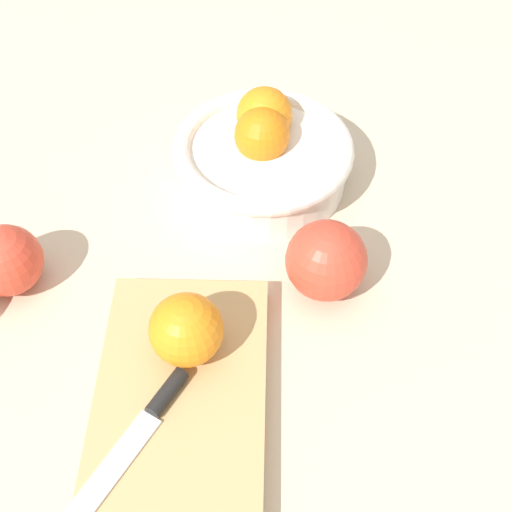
{
  "coord_description": "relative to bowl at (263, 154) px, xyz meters",
  "views": [
    {
      "loc": [
        0.4,
        0.17,
        0.55
      ],
      "look_at": [
        -0.01,
        0.12,
        0.04
      ],
      "focal_mm": 47.85,
      "sensor_mm": 36.0,
      "label": 1
    }
  ],
  "objects": [
    {
      "name": "ground_plane",
      "position": [
        0.16,
        -0.11,
        -0.04
      ],
      "size": [
        2.4,
        2.4,
        0.0
      ],
      "primitive_type": "plane",
      "color": "beige"
    },
    {
      "name": "bowl",
      "position": [
        0.0,
        0.0,
        0.0
      ],
      "size": [
        0.2,
        0.2,
        0.1
      ],
      "color": "white",
      "rests_on": "ground_plane"
    },
    {
      "name": "cutting_board",
      "position": [
        0.29,
        -0.04,
        -0.03
      ],
      "size": [
        0.25,
        0.17,
        0.02
      ],
      "primitive_type": "cube",
      "rotation": [
        0.0,
        0.0,
        0.1
      ],
      "color": "tan",
      "rests_on": "ground_plane"
    },
    {
      "name": "orange_on_board",
      "position": [
        0.25,
        -0.04,
        0.02
      ],
      "size": [
        0.07,
        0.07,
        0.07
      ],
      "primitive_type": "sphere",
      "color": "orange",
      "rests_on": "cutting_board"
    },
    {
      "name": "knife",
      "position": [
        0.33,
        -0.06,
        -0.01
      ],
      "size": [
        0.15,
        0.08,
        0.01
      ],
      "color": "silver",
      "rests_on": "cutting_board"
    },
    {
      "name": "apple_front_center",
      "position": [
        0.18,
        -0.23,
        -0.0
      ],
      "size": [
        0.07,
        0.07,
        0.07
      ],
      "primitive_type": "sphere",
      "color": "#D6422D",
      "rests_on": "ground_plane"
    },
    {
      "name": "apple_back_center",
      "position": [
        0.15,
        0.08,
        0.0
      ],
      "size": [
        0.08,
        0.08,
        0.08
      ],
      "primitive_type": "sphere",
      "color": "#D6422D",
      "rests_on": "ground_plane"
    }
  ]
}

